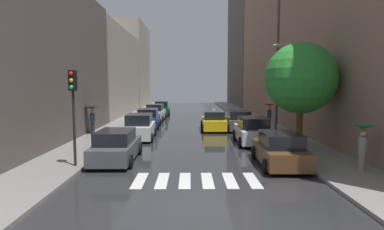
{
  "coord_description": "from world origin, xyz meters",
  "views": [
    {
      "loc": [
        -0.25,
        -9.78,
        3.81
      ],
      "look_at": [
        -0.02,
        23.84,
        0.71
      ],
      "focal_mm": 30.76,
      "sensor_mm": 36.0,
      "label": 1
    }
  ],
  "objects_px": {
    "parked_car_right_second": "(252,131)",
    "pedestrian_by_kerb": "(363,137)",
    "parked_car_left_fourth": "(155,113)",
    "lamp_post_right": "(277,84)",
    "parked_car_left_third": "(148,119)",
    "parked_car_right_nearest": "(280,150)",
    "pedestrian_near_tree": "(92,113)",
    "taxi_midroad": "(214,121)",
    "traffic_light_left_corner": "(73,97)",
    "parked_car_left_second": "(140,127)",
    "parked_car_left_fifth": "(162,109)",
    "parked_car_left_nearest": "(116,146)",
    "parked_car_right_third": "(238,121)",
    "pedestrian_foreground": "(269,110)",
    "street_tree_right": "(301,78)"
  },
  "relations": [
    {
      "from": "traffic_light_left_corner",
      "to": "pedestrian_foreground",
      "type": "bearing_deg",
      "value": 47.38
    },
    {
      "from": "parked_car_left_fifth",
      "to": "taxi_midroad",
      "type": "distance_m",
      "value": 14.93
    },
    {
      "from": "parked_car_right_second",
      "to": "pedestrian_by_kerb",
      "type": "xyz_separation_m",
      "value": [
        3.27,
        -7.53,
        0.78
      ]
    },
    {
      "from": "parked_car_right_nearest",
      "to": "pedestrian_foreground",
      "type": "relative_size",
      "value": 2.19
    },
    {
      "from": "parked_car_left_nearest",
      "to": "parked_car_left_second",
      "type": "bearing_deg",
      "value": -1.8
    },
    {
      "from": "parked_car_left_fifth",
      "to": "traffic_light_left_corner",
      "type": "xyz_separation_m",
      "value": [
        -1.66,
        -26.6,
        2.47
      ]
    },
    {
      "from": "traffic_light_left_corner",
      "to": "parked_car_right_second",
      "type": "bearing_deg",
      "value": 35.6
    },
    {
      "from": "parked_car_left_fourth",
      "to": "lamp_post_right",
      "type": "bearing_deg",
      "value": -142.11
    },
    {
      "from": "parked_car_left_second",
      "to": "taxi_midroad",
      "type": "distance_m",
      "value": 7.14
    },
    {
      "from": "parked_car_right_third",
      "to": "street_tree_right",
      "type": "relative_size",
      "value": 0.73
    },
    {
      "from": "parked_car_left_third",
      "to": "parked_car_right_second",
      "type": "bearing_deg",
      "value": -136.13
    },
    {
      "from": "parked_car_right_nearest",
      "to": "parked_car_right_second",
      "type": "relative_size",
      "value": 0.94
    },
    {
      "from": "parked_car_right_third",
      "to": "lamp_post_right",
      "type": "xyz_separation_m",
      "value": [
        1.76,
        -5.4,
        3.09
      ]
    },
    {
      "from": "parked_car_right_second",
      "to": "traffic_light_left_corner",
      "type": "distance_m",
      "value": 11.7
    },
    {
      "from": "parked_car_left_third",
      "to": "taxi_midroad",
      "type": "distance_m",
      "value": 5.91
    },
    {
      "from": "taxi_midroad",
      "to": "parked_car_right_third",
      "type": "bearing_deg",
      "value": -89.7
    },
    {
      "from": "pedestrian_by_kerb",
      "to": "street_tree_right",
      "type": "relative_size",
      "value": 0.33
    },
    {
      "from": "parked_car_right_nearest",
      "to": "pedestrian_by_kerb",
      "type": "xyz_separation_m",
      "value": [
        3.12,
        -1.46,
        0.84
      ]
    },
    {
      "from": "pedestrian_by_kerb",
      "to": "street_tree_right",
      "type": "distance_m",
      "value": 5.5
    },
    {
      "from": "parked_car_left_fifth",
      "to": "parked_car_right_second",
      "type": "relative_size",
      "value": 0.87
    },
    {
      "from": "parked_car_left_third",
      "to": "pedestrian_foreground",
      "type": "height_order",
      "value": "pedestrian_foreground"
    },
    {
      "from": "parked_car_left_fourth",
      "to": "pedestrian_near_tree",
      "type": "xyz_separation_m",
      "value": [
        -3.56,
        -10.78,
        0.9
      ]
    },
    {
      "from": "taxi_midroad",
      "to": "lamp_post_right",
      "type": "distance_m",
      "value": 7.29
    },
    {
      "from": "parked_car_left_nearest",
      "to": "parked_car_left_fourth",
      "type": "xyz_separation_m",
      "value": [
        -0.02,
        18.97,
        0.07
      ]
    },
    {
      "from": "parked_car_left_third",
      "to": "parked_car_right_second",
      "type": "xyz_separation_m",
      "value": [
        7.78,
        -7.7,
        0.01
      ]
    },
    {
      "from": "parked_car_left_fourth",
      "to": "pedestrian_by_kerb",
      "type": "relative_size",
      "value": 2.09
    },
    {
      "from": "parked_car_left_third",
      "to": "parked_car_left_fourth",
      "type": "distance_m",
      "value": 6.15
    },
    {
      "from": "parked_car_left_second",
      "to": "parked_car_right_third",
      "type": "bearing_deg",
      "value": -60.89
    },
    {
      "from": "taxi_midroad",
      "to": "parked_car_left_fifth",
      "type": "bearing_deg",
      "value": 21.89
    },
    {
      "from": "parked_car_left_fifth",
      "to": "traffic_light_left_corner",
      "type": "bearing_deg",
      "value": 174.35
    },
    {
      "from": "lamp_post_right",
      "to": "parked_car_left_second",
      "type": "bearing_deg",
      "value": 174.74
    },
    {
      "from": "parked_car_left_fifth",
      "to": "traffic_light_left_corner",
      "type": "height_order",
      "value": "traffic_light_left_corner"
    },
    {
      "from": "parked_car_left_third",
      "to": "parked_car_right_nearest",
      "type": "bearing_deg",
      "value": -151.51
    },
    {
      "from": "parked_car_right_nearest",
      "to": "pedestrian_near_tree",
      "type": "distance_m",
      "value": 14.73
    },
    {
      "from": "parked_car_left_second",
      "to": "parked_car_right_third",
      "type": "distance_m",
      "value": 8.82
    },
    {
      "from": "pedestrian_near_tree",
      "to": "lamp_post_right",
      "type": "bearing_deg",
      "value": -71.13
    },
    {
      "from": "parked_car_left_fourth",
      "to": "street_tree_right",
      "type": "relative_size",
      "value": 0.69
    },
    {
      "from": "parked_car_left_third",
      "to": "parked_car_left_fourth",
      "type": "relative_size",
      "value": 1.08
    },
    {
      "from": "parked_car_left_second",
      "to": "street_tree_right",
      "type": "distance_m",
      "value": 11.18
    },
    {
      "from": "parked_car_left_nearest",
      "to": "lamp_post_right",
      "type": "bearing_deg",
      "value": -59.01
    },
    {
      "from": "parked_car_left_third",
      "to": "parked_car_right_nearest",
      "type": "relative_size",
      "value": 0.99
    },
    {
      "from": "taxi_midroad",
      "to": "traffic_light_left_corner",
      "type": "bearing_deg",
      "value": 150.66
    },
    {
      "from": "parked_car_left_fifth",
      "to": "parked_car_right_third",
      "type": "relative_size",
      "value": 0.95
    },
    {
      "from": "pedestrian_near_tree",
      "to": "street_tree_right",
      "type": "relative_size",
      "value": 0.34
    },
    {
      "from": "pedestrian_near_tree",
      "to": "lamp_post_right",
      "type": "relative_size",
      "value": 0.32
    },
    {
      "from": "parked_car_left_nearest",
      "to": "parked_car_right_third",
      "type": "distance_m",
      "value": 13.59
    },
    {
      "from": "pedestrian_near_tree",
      "to": "parked_car_left_nearest",
      "type": "bearing_deg",
      "value": -127.1
    },
    {
      "from": "parked_car_right_nearest",
      "to": "street_tree_right",
      "type": "distance_m",
      "value": 5.13
    },
    {
      "from": "parked_car_right_second",
      "to": "pedestrian_near_tree",
      "type": "xyz_separation_m",
      "value": [
        -11.36,
        3.07,
        0.91
      ]
    },
    {
      "from": "parked_car_left_fourth",
      "to": "traffic_light_left_corner",
      "type": "height_order",
      "value": "traffic_light_left_corner"
    }
  ]
}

